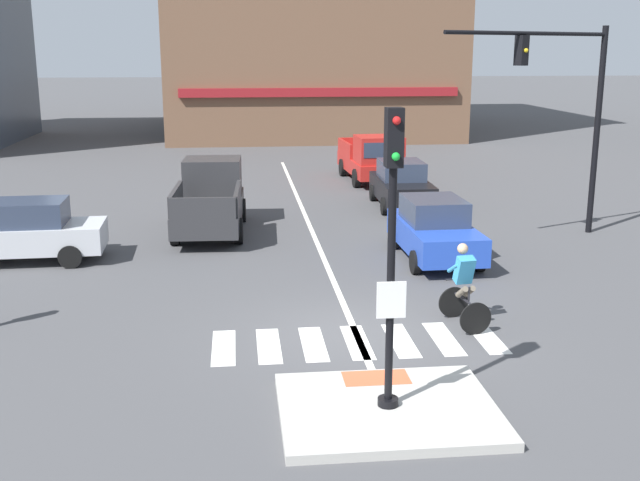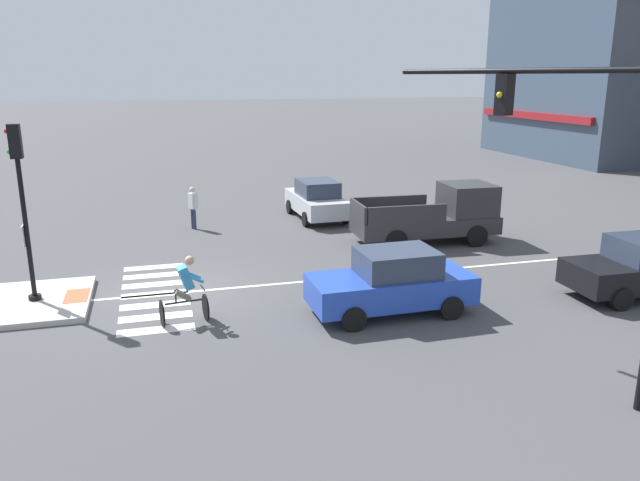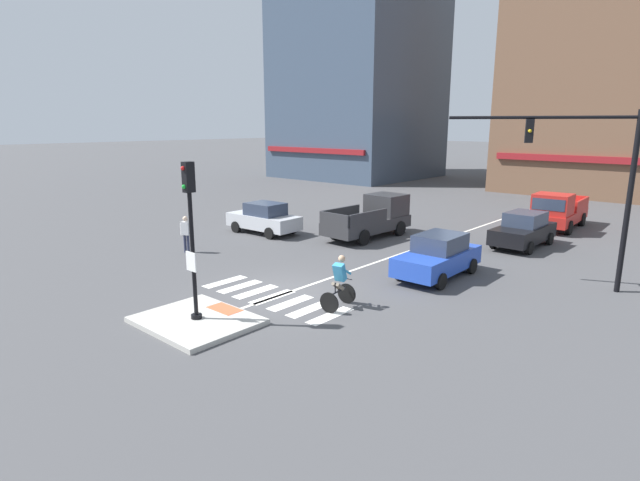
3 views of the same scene
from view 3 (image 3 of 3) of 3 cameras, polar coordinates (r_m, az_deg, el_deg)
name	(u,v)px [view 3 (image 3 of 3)]	position (r m, az deg, el deg)	size (l,w,h in m)	color
ground_plane	(283,294)	(17.44, -4.26, -6.01)	(300.00, 300.00, 0.00)	#474749
traffic_island	(197,321)	(15.35, -13.74, -8.77)	(3.33, 2.74, 0.15)	#B2AFA8
tactile_pad_front	(225,309)	(15.88, -10.72, -7.58)	(1.10, 0.60, 0.01)	#DB5B38
signal_pole	(191,227)	(14.56, -14.36, 1.53)	(0.44, 0.38, 4.53)	black
crosswalk_stripe_a	(225,282)	(19.00, -10.66, -4.59)	(0.44, 1.80, 0.01)	silver
crosswalk_stripe_b	(240,286)	(18.36, -9.02, -5.15)	(0.44, 1.80, 0.01)	silver
crosswalk_stripe_c	(256,292)	(17.74, -7.27, -5.74)	(0.44, 1.80, 0.01)	silver
crosswalk_stripe_d	(273,297)	(17.14, -5.38, -6.37)	(0.44, 1.80, 0.01)	silver
crosswalk_stripe_e	(291,303)	(16.56, -3.35, -7.04)	(0.44, 1.80, 0.01)	silver
crosswalk_stripe_f	(310,309)	(16.01, -1.17, -7.74)	(0.44, 1.80, 0.01)	silver
crosswalk_stripe_g	(330,316)	(15.48, 1.16, -8.48)	(0.44, 1.80, 0.01)	silver
lane_centre_line	(431,244)	(25.13, 12.39, -0.33)	(0.14, 28.00, 0.01)	silver
traffic_light_mast	(590,171)	(19.38, 28.20, 6.93)	(5.56, 2.61, 6.15)	black
building_corner_left	(358,84)	(56.86, 4.33, 17.24)	(14.72, 14.75, 19.76)	#3D4C60
car_black_eastbound_far	(523,230)	(25.67, 21.99, 1.13)	(1.91, 4.13, 1.64)	black
car_silver_cross_left	(264,218)	(26.90, -6.34, 2.52)	(4.16, 1.96, 1.64)	silver
car_blue_eastbound_mid	(438,256)	(19.59, 13.19, -1.72)	(1.90, 4.13, 1.64)	#2347B7
pickup_truck_charcoal_westbound_far	(373,218)	(26.12, 6.00, 2.58)	(2.22, 5.18, 2.08)	#2D2D30
pickup_truck_red_eastbound_distant	(557,212)	(30.65, 25.22, 2.96)	(2.25, 5.19, 2.08)	red
cyclist	(339,281)	(15.89, 2.20, -4.60)	(0.81, 1.17, 1.68)	black
pedestrian_at_curb_left	(186,231)	(23.43, -14.91, 1.01)	(0.51, 0.35, 1.67)	#2D334C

